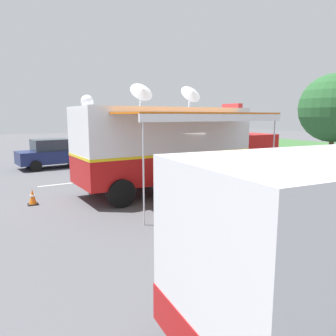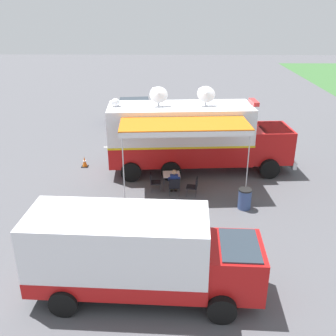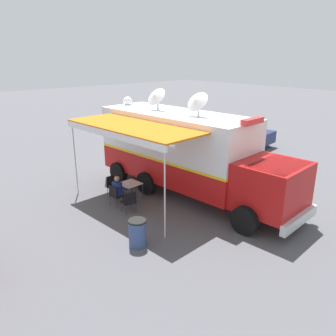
# 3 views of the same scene
# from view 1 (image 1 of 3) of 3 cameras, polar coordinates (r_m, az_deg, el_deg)

# --- Properties ---
(ground_plane) EXTENTS (100.00, 100.00, 0.00)m
(ground_plane) POSITION_cam_1_polar(r_m,az_deg,el_deg) (13.76, -0.65, -4.12)
(ground_plane) COLOR #515156
(lot_stripe) EXTENTS (0.44, 4.80, 0.01)m
(lot_stripe) POSITION_cam_1_polar(r_m,az_deg,el_deg) (16.33, -13.69, -2.25)
(lot_stripe) COLOR silver
(lot_stripe) RESTS_ON ground
(command_truck) EXTENTS (5.36, 9.63, 4.53)m
(command_truck) POSITION_cam_1_polar(r_m,az_deg,el_deg) (13.82, 2.07, 4.12)
(command_truck) COLOR #B71414
(command_truck) RESTS_ON ground
(folding_table) EXTENTS (0.85, 0.85, 0.73)m
(folding_table) POSITION_cam_1_polar(r_m,az_deg,el_deg) (11.55, 2.52, -3.29)
(folding_table) COLOR silver
(folding_table) RESTS_ON ground
(water_bottle) EXTENTS (0.07, 0.07, 0.22)m
(water_bottle) POSITION_cam_1_polar(r_m,az_deg,el_deg) (11.49, 3.41, -2.54)
(water_bottle) COLOR silver
(water_bottle) RESTS_ON folding_table
(folding_chair_at_table) EXTENTS (0.51, 0.51, 0.87)m
(folding_chair_at_table) POSITION_cam_1_polar(r_m,az_deg,el_deg) (10.99, 5.23, -4.82)
(folding_chair_at_table) COLOR black
(folding_chair_at_table) RESTS_ON ground
(folding_chair_beside_table) EXTENTS (0.51, 0.51, 0.87)m
(folding_chair_beside_table) POSITION_cam_1_polar(r_m,az_deg,el_deg) (10.94, -0.56, -4.85)
(folding_chair_beside_table) COLOR black
(folding_chair_beside_table) RESTS_ON ground
(folding_chair_spare_by_truck) EXTENTS (0.55, 0.55, 0.87)m
(folding_chair_spare_by_truck) POSITION_cam_1_polar(r_m,az_deg,el_deg) (11.53, 8.90, -4.23)
(folding_chair_spare_by_truck) COLOR black
(folding_chair_spare_by_truck) RESTS_ON ground
(seated_responder) EXTENTS (0.68, 0.58, 1.25)m
(seated_responder) POSITION_cam_1_polar(r_m,az_deg,el_deg) (11.11, 4.65, -3.93)
(seated_responder) COLOR navy
(seated_responder) RESTS_ON ground
(trash_bin) EXTENTS (0.57, 0.57, 0.91)m
(trash_bin) POSITION_cam_1_polar(r_m,az_deg,el_deg) (12.12, 20.40, -4.33)
(trash_bin) COLOR #384C7F
(trash_bin) RESTS_ON ground
(traffic_cone) EXTENTS (0.36, 0.36, 0.58)m
(traffic_cone) POSITION_cam_1_polar(r_m,az_deg,el_deg) (12.64, -22.76, -4.75)
(traffic_cone) COLOR black
(traffic_cone) RESTS_ON ground
(car_behind_truck) EXTENTS (2.43, 4.40, 1.76)m
(car_behind_truck) POSITION_cam_1_polar(r_m,az_deg,el_deg) (21.10, -19.60, 2.44)
(car_behind_truck) COLOR navy
(car_behind_truck) RESTS_ON ground
(tree_far_left) EXTENTS (3.88, 3.88, 5.16)m
(tree_far_left) POSITION_cam_1_polar(r_m,az_deg,el_deg) (28.71, 27.18, 8.29)
(tree_far_left) COLOR brown
(tree_far_left) RESTS_ON ground
(tree_left_of_centre) EXTENTS (5.10, 5.10, 6.28)m
(tree_left_of_centre) POSITION_cam_1_polar(r_m,az_deg,el_deg) (27.54, 27.21, 9.37)
(tree_left_of_centre) COLOR brown
(tree_left_of_centre) RESTS_ON ground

